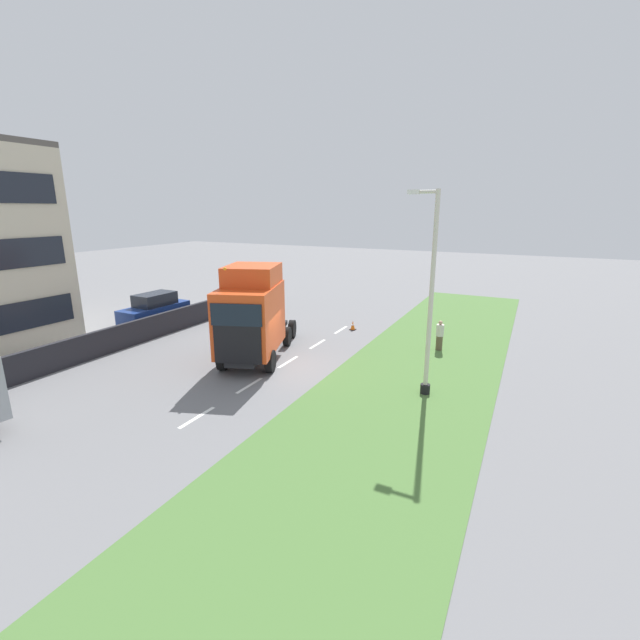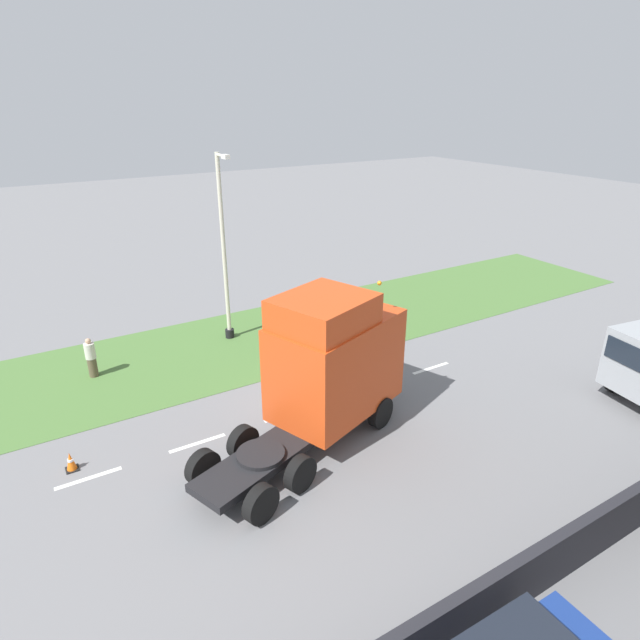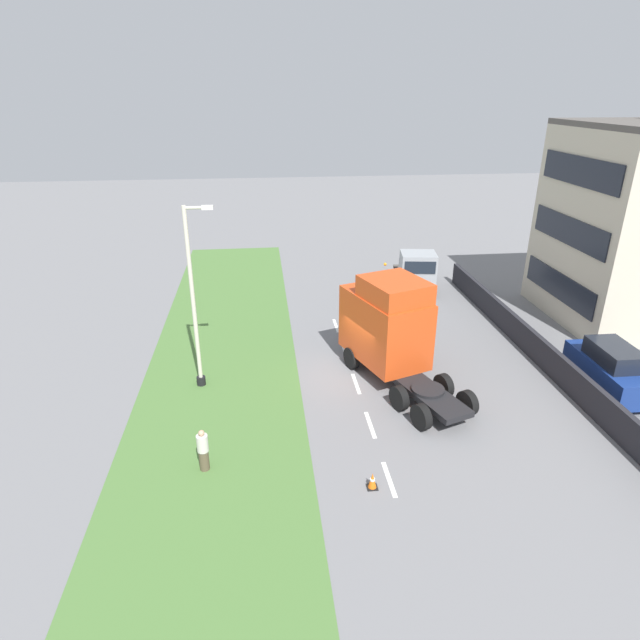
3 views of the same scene
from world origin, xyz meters
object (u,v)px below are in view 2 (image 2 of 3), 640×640
pedestrian (91,358)px  traffic_cone_lead (71,461)px  lamp_post (225,260)px  lorry_cab (330,365)px

pedestrian → traffic_cone_lead: (5.56, -1.57, -0.50)m
lamp_post → pedestrian: bearing=-84.4°
traffic_cone_lead → lorry_cab: bearing=73.7°
pedestrian → lorry_cab: bearing=37.2°
lorry_cab → pedestrian: lorry_cab is taller
lorry_cab → traffic_cone_lead: (-2.17, -7.44, -2.08)m
pedestrian → traffic_cone_lead: bearing=-15.7°
lorry_cab → lamp_post: (-8.31, -0.02, 1.26)m
lorry_cab → pedestrian: size_ratio=4.83×
lamp_post → traffic_cone_lead: 10.20m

